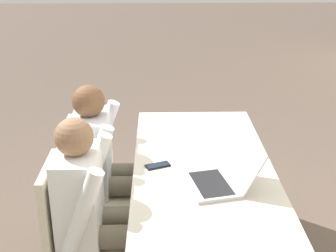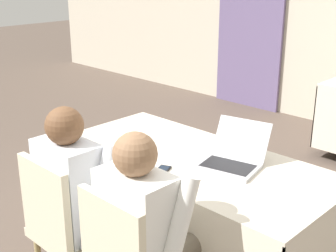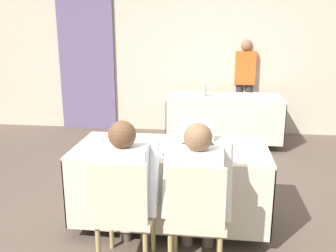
% 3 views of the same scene
% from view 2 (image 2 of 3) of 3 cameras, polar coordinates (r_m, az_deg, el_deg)
% --- Properties ---
extents(curtain_panel, '(0.98, 0.04, 2.65)m').
position_cam_2_polar(curtain_panel, '(6.27, 10.08, 14.26)').
color(curtain_panel, slate).
rests_on(curtain_panel, ground_plane).
extents(conference_table_near, '(1.72, 0.81, 0.76)m').
position_cam_2_polar(conference_table_near, '(2.84, 2.91, -7.30)').
color(conference_table_near, beige).
rests_on(conference_table_near, ground_plane).
extents(laptop, '(0.39, 0.42, 0.23)m').
position_cam_2_polar(laptop, '(2.66, 7.82, -3.93)').
color(laptop, '#B7B7BC').
rests_on(laptop, conference_table_near).
extents(cell_phone, '(0.11, 0.16, 0.01)m').
position_cam_2_polar(cell_phone, '(2.58, -0.79, -5.51)').
color(cell_phone, black).
rests_on(cell_phone, conference_table_near).
extents(paper_beside_laptop, '(0.33, 0.36, 0.00)m').
position_cam_2_polar(paper_beside_laptop, '(2.79, -3.79, -3.66)').
color(paper_beside_laptop, white).
rests_on(paper_beside_laptop, conference_table_near).
extents(chair_near_left, '(0.44, 0.44, 0.90)m').
position_cam_2_polar(chair_near_left, '(2.65, -12.11, -11.73)').
color(chair_near_left, tan).
rests_on(chair_near_left, ground_plane).
extents(person_checkered_shirt, '(0.50, 0.52, 1.16)m').
position_cam_2_polar(person_checkered_shirt, '(2.62, -10.47, -7.96)').
color(person_checkered_shirt, '#665B4C').
rests_on(person_checkered_shirt, ground_plane).
extents(person_white_shirt, '(0.50, 0.52, 1.16)m').
position_cam_2_polar(person_white_shirt, '(2.25, -2.31, -12.44)').
color(person_white_shirt, '#665B4C').
rests_on(person_white_shirt, ground_plane).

